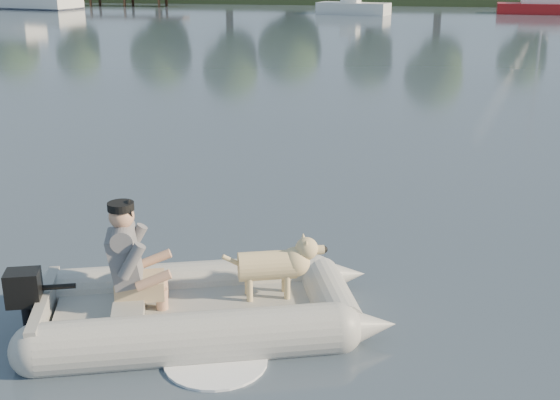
% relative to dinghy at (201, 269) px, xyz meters
% --- Properties ---
extents(water, '(160.00, 160.00, 0.00)m').
position_rel_dinghy_xyz_m(water, '(0.11, -0.50, -0.62)').
color(water, '#4E5C69').
rests_on(water, ground).
extents(shore_bank, '(160.00, 12.00, 0.70)m').
position_rel_dinghy_xyz_m(shore_bank, '(0.11, 61.50, -0.37)').
color(shore_bank, '#47512D').
rests_on(shore_bank, water).
extents(dinghy, '(6.03, 5.34, 1.44)m').
position_rel_dinghy_xyz_m(dinghy, '(0.00, 0.00, 0.00)').
color(dinghy, '#9D9D98').
rests_on(dinghy, water).
extents(man, '(0.93, 0.86, 1.12)m').
position_rel_dinghy_xyz_m(man, '(-0.71, -0.19, 0.19)').
color(man, slate).
rests_on(man, dinghy).
extents(dog, '(1.03, 0.65, 0.65)m').
position_rel_dinghy_xyz_m(dog, '(0.62, 0.27, -0.08)').
color(dog, tan).
rests_on(dog, dinghy).
extents(outboard_motor, '(0.51, 0.43, 0.82)m').
position_rel_dinghy_xyz_m(outboard_motor, '(-1.64, -0.57, -0.30)').
color(outboard_motor, black).
rests_on(outboard_motor, dinghy).
extents(motorboat, '(5.56, 3.27, 2.21)m').
position_rel_dinghy_xyz_m(motorboat, '(-2.47, 45.32, 0.38)').
color(motorboat, white).
rests_on(motorboat, water).
extents(sailboat, '(7.48, 2.76, 10.08)m').
position_rel_dinghy_xyz_m(sailboat, '(11.25, 48.05, -0.18)').
color(sailboat, '#A21215').
rests_on(sailboat, water).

